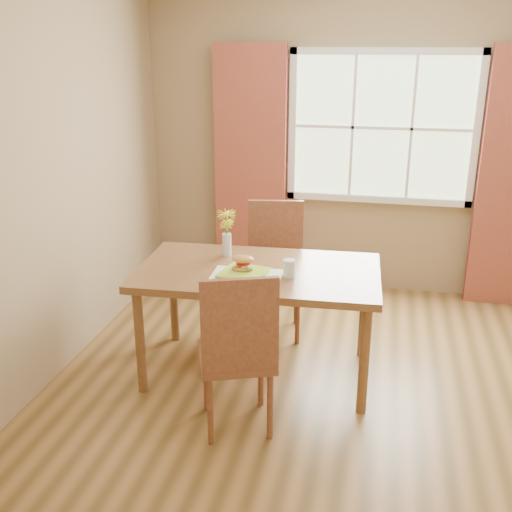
{
  "coord_description": "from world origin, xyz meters",
  "views": [
    {
      "loc": [
        0.05,
        -3.48,
        2.21
      ],
      "look_at": [
        -0.73,
        0.1,
        0.89
      ],
      "focal_mm": 42.0,
      "sensor_mm": 36.0,
      "label": 1
    }
  ],
  "objects_px": {
    "chair_near": "(238,348)",
    "chair_far": "(275,262)",
    "croissant_sandwich": "(243,264)",
    "dining_table": "(258,280)",
    "water_glass": "(289,269)",
    "flower_vase": "(227,229)"
  },
  "relations": [
    {
      "from": "chair_near",
      "to": "chair_far",
      "type": "height_order",
      "value": "chair_far"
    },
    {
      "from": "chair_near",
      "to": "croissant_sandwich",
      "type": "distance_m",
      "value": 0.67
    },
    {
      "from": "chair_far",
      "to": "croissant_sandwich",
      "type": "bearing_deg",
      "value": -104.8
    },
    {
      "from": "flower_vase",
      "to": "water_glass",
      "type": "bearing_deg",
      "value": -32.2
    },
    {
      "from": "chair_near",
      "to": "water_glass",
      "type": "bearing_deg",
      "value": 52.1
    },
    {
      "from": "chair_near",
      "to": "chair_far",
      "type": "xyz_separation_m",
      "value": [
        -0.05,
        1.41,
        0.01
      ]
    },
    {
      "from": "chair_near",
      "to": "croissant_sandwich",
      "type": "xyz_separation_m",
      "value": [
        -0.11,
        0.6,
        0.29
      ]
    },
    {
      "from": "chair_near",
      "to": "flower_vase",
      "type": "relative_size",
      "value": 3.12
    },
    {
      "from": "croissant_sandwich",
      "to": "water_glass",
      "type": "relative_size",
      "value": 1.3
    },
    {
      "from": "chair_far",
      "to": "chair_near",
      "type": "bearing_deg",
      "value": -98.34
    },
    {
      "from": "dining_table",
      "to": "flower_vase",
      "type": "xyz_separation_m",
      "value": [
        -0.27,
        0.22,
        0.28
      ]
    },
    {
      "from": "dining_table",
      "to": "chair_near",
      "type": "xyz_separation_m",
      "value": [
        0.03,
        -0.7,
        -0.13
      ]
    },
    {
      "from": "chair_near",
      "to": "chair_far",
      "type": "relative_size",
      "value": 0.99
    },
    {
      "from": "dining_table",
      "to": "chair_far",
      "type": "bearing_deg",
      "value": 88.65
    },
    {
      "from": "chair_near",
      "to": "water_glass",
      "type": "relative_size",
      "value": 8.82
    },
    {
      "from": "dining_table",
      "to": "chair_near",
      "type": "relative_size",
      "value": 1.59
    },
    {
      "from": "chair_far",
      "to": "water_glass",
      "type": "height_order",
      "value": "chair_far"
    },
    {
      "from": "dining_table",
      "to": "croissant_sandwich",
      "type": "distance_m",
      "value": 0.2
    },
    {
      "from": "dining_table",
      "to": "croissant_sandwich",
      "type": "relative_size",
      "value": 10.78
    },
    {
      "from": "flower_vase",
      "to": "chair_far",
      "type": "bearing_deg",
      "value": 62.52
    },
    {
      "from": "dining_table",
      "to": "chair_far",
      "type": "height_order",
      "value": "chair_far"
    },
    {
      "from": "chair_far",
      "to": "croissant_sandwich",
      "type": "relative_size",
      "value": 6.86
    }
  ]
}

